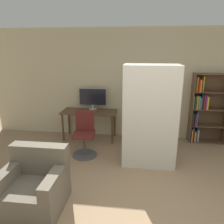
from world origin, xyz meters
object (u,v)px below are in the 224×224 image
at_px(mattress_far, 150,114).
at_px(mattress_near, 150,119).
at_px(armchair, 34,186).
at_px(office_chair, 84,137).
at_px(monitor, 93,98).
at_px(bookshelf, 204,109).

bearing_deg(mattress_far, mattress_near, -90.00).
height_order(mattress_far, armchair, mattress_far).
bearing_deg(office_chair, armchair, -100.99).
height_order(monitor, bookshelf, bookshelf).
height_order(monitor, mattress_near, mattress_near).
height_order(monitor, armchair, monitor).
relative_size(bookshelf, armchair, 1.96).
distance_m(mattress_far, armchair, 2.40).
height_order(bookshelf, armchair, bookshelf).
bearing_deg(mattress_near, mattress_far, 90.00).
relative_size(office_chair, bookshelf, 0.57).
bearing_deg(armchair, office_chair, 79.01).
distance_m(mattress_near, mattress_far, 0.30).
xyz_separation_m(office_chair, mattress_near, (1.34, -0.35, 0.58)).
relative_size(bookshelf, mattress_far, 0.86).
distance_m(monitor, mattress_near, 1.98).
relative_size(monitor, mattress_far, 0.36).
height_order(office_chair, bookshelf, bookshelf).
distance_m(monitor, armchair, 2.82).
distance_m(mattress_near, armchair, 2.21).
height_order(bookshelf, mattress_near, mattress_near).
bearing_deg(office_chair, bookshelf, 21.74).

